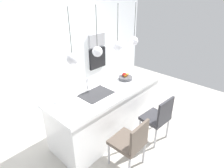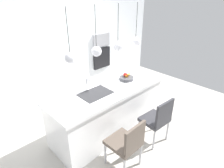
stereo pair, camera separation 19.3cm
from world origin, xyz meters
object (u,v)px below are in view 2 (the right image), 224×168
(oven, at_px, (102,58))
(microwave, at_px, (101,40))
(chair_middle, at_px, (158,118))
(fruit_bowl, at_px, (126,77))
(chair_near, at_px, (127,142))

(oven, bearing_deg, microwave, 0.00)
(microwave, xyz_separation_m, chair_middle, (-0.80, -2.43, -0.85))
(microwave, distance_m, chair_middle, 2.70)
(fruit_bowl, distance_m, chair_middle, 1.00)
(chair_near, relative_size, chair_middle, 0.97)
(microwave, distance_m, chair_near, 3.05)
(fruit_bowl, height_order, chair_middle, fruit_bowl)
(microwave, height_order, chair_middle, microwave)
(fruit_bowl, xyz_separation_m, microwave, (0.69, 1.56, 0.37))
(oven, relative_size, chair_near, 0.64)
(microwave, relative_size, chair_middle, 0.59)
(oven, height_order, chair_near, oven)
(fruit_bowl, xyz_separation_m, chair_near, (-0.93, -0.87, -0.50))
(fruit_bowl, relative_size, microwave, 0.53)
(microwave, bearing_deg, chair_near, -123.63)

